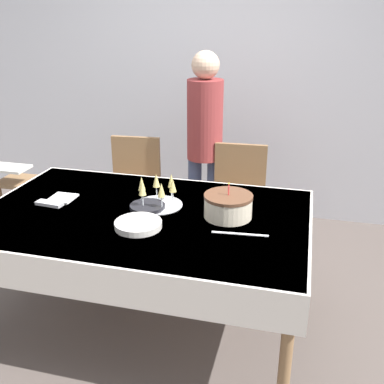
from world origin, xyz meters
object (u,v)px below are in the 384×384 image
at_px(dining_chair_far_right, 238,202).
at_px(champagne_tray, 158,192).
at_px(birthday_cake, 228,206).
at_px(person_standing, 205,135).
at_px(high_chair, 18,189).
at_px(dining_chair_far_left, 134,191).
at_px(plate_stack_main, 138,224).
at_px(plate_stack_dessert, 147,207).

distance_m(dining_chair_far_right, champagne_tray, 0.95).
distance_m(birthday_cake, champagne_tray, 0.44).
relative_size(person_standing, high_chair, 2.27).
height_order(dining_chair_far_right, champagne_tray, champagne_tray).
distance_m(dining_chair_far_left, dining_chair_far_right, 0.86).
distance_m(plate_stack_main, high_chair, 1.79).
bearing_deg(high_chair, birthday_cake, -20.58).
bearing_deg(plate_stack_dessert, dining_chair_far_left, 116.90).
bearing_deg(plate_stack_dessert, person_standing, 84.42).
bearing_deg(birthday_cake, plate_stack_dessert, -178.34).
distance_m(dining_chair_far_left, champagne_tray, 1.00).
bearing_deg(champagne_tray, dining_chair_far_left, 121.19).
bearing_deg(high_chair, dining_chair_far_left, 7.95).
bearing_deg(birthday_cake, dining_chair_far_left, 137.16).
height_order(birthday_cake, champagne_tray, birthday_cake).
height_order(dining_chair_far_right, high_chair, dining_chair_far_right).
xyz_separation_m(plate_stack_main, high_chair, (-1.47, 0.98, -0.31)).
relative_size(dining_chair_far_right, champagne_tray, 3.18).
height_order(birthday_cake, high_chair, birthday_cake).
xyz_separation_m(champagne_tray, plate_stack_dessert, (-0.04, -0.07, -0.07)).
xyz_separation_m(dining_chair_far_left, plate_stack_main, (0.48, -1.12, 0.28)).
xyz_separation_m(champagne_tray, high_chair, (-1.48, 0.67, -0.38)).
distance_m(birthday_cake, person_standing, 1.12).
relative_size(champagne_tray, plate_stack_main, 1.15).
bearing_deg(plate_stack_main, plate_stack_dessert, 98.16).
bearing_deg(person_standing, champagne_tray, -93.40).
bearing_deg(dining_chair_far_left, birthday_cake, -42.84).
bearing_deg(high_chair, dining_chair_far_right, 4.29).
bearing_deg(dining_chair_far_left, high_chair, -172.05).
height_order(champagne_tray, plate_stack_main, champagne_tray).
height_order(birthday_cake, person_standing, person_standing).
relative_size(dining_chair_far_left, birthday_cake, 3.39).
distance_m(champagne_tray, high_chair, 1.67).
relative_size(plate_stack_dessert, high_chair, 0.30).
height_order(champagne_tray, person_standing, person_standing).
distance_m(person_standing, high_chair, 1.64).
bearing_deg(dining_chair_far_right, high_chair, -175.71).
height_order(dining_chair_far_left, birthday_cake, birthday_cake).
bearing_deg(person_standing, dining_chair_far_right, -31.30).
xyz_separation_m(birthday_cake, plate_stack_dessert, (-0.48, -0.01, -0.05)).
bearing_deg(dining_chair_far_left, plate_stack_dessert, -63.10).
distance_m(plate_stack_dessert, high_chair, 1.64).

